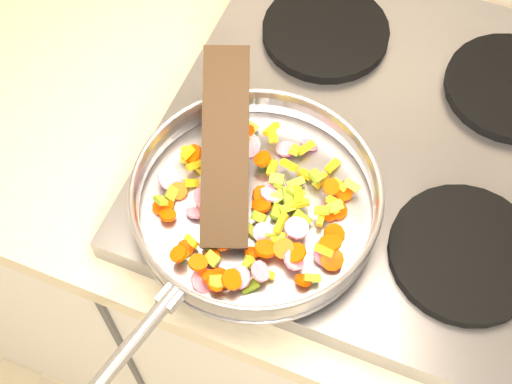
% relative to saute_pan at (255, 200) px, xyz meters
% --- Properties ---
extents(cooktop, '(0.60, 0.60, 0.04)m').
position_rel_saute_pan_xyz_m(cooktop, '(0.12, 0.19, -0.06)').
color(cooktop, '#939399').
rests_on(cooktop, counter_top).
extents(grate_fl, '(0.19, 0.19, 0.02)m').
position_rel_saute_pan_xyz_m(grate_fl, '(-0.02, 0.05, -0.04)').
color(grate_fl, black).
rests_on(grate_fl, cooktop).
extents(grate_fr, '(0.19, 0.19, 0.02)m').
position_rel_saute_pan_xyz_m(grate_fr, '(0.26, 0.05, -0.04)').
color(grate_fr, black).
rests_on(grate_fr, cooktop).
extents(grate_bl, '(0.19, 0.19, 0.02)m').
position_rel_saute_pan_xyz_m(grate_bl, '(-0.02, 0.33, -0.04)').
color(grate_bl, black).
rests_on(grate_bl, cooktop).
extents(grate_br, '(0.19, 0.19, 0.02)m').
position_rel_saute_pan_xyz_m(grate_br, '(0.26, 0.33, -0.04)').
color(grate_br, black).
rests_on(grate_br, cooktop).
extents(saute_pan, '(0.34, 0.51, 0.05)m').
position_rel_saute_pan_xyz_m(saute_pan, '(0.00, 0.00, 0.00)').
color(saute_pan, '#9E9EA5').
rests_on(saute_pan, grate_fl).
extents(vegetable_heap, '(0.26, 0.26, 0.04)m').
position_rel_saute_pan_xyz_m(vegetable_heap, '(0.00, -0.01, -0.01)').
color(vegetable_heap, '#C31358').
rests_on(vegetable_heap, saute_pan).
extents(wooden_spatula, '(0.14, 0.25, 0.09)m').
position_rel_saute_pan_xyz_m(wooden_spatula, '(-0.05, 0.04, 0.04)').
color(wooden_spatula, black).
rests_on(wooden_spatula, saute_pan).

